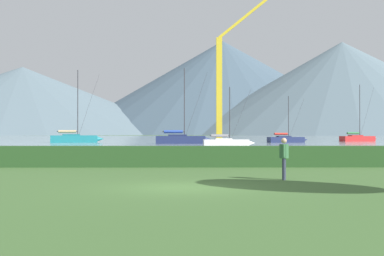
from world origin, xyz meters
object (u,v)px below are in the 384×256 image
object	(u,v)px
sailboat_slip_5	(358,138)
sailboat_slip_8	(181,139)
sailboat_slip_0	(286,139)
sailboat_slip_1	(227,142)
dock_crane	(221,95)
sailboat_slip_4	(74,138)
person_seated_viewer	(284,155)

from	to	relation	value
sailboat_slip_5	sailboat_slip_8	size ratio (longest dim) A/B	0.93
sailboat_slip_0	sailboat_slip_1	distance (m)	29.20
dock_crane	sailboat_slip_4	bearing A→B (deg)	140.06
sailboat_slip_4	sailboat_slip_8	xyz separation A→B (m)	(18.93, -8.73, -0.02)
sailboat_slip_1	sailboat_slip_8	bearing A→B (deg)	105.96
sailboat_slip_1	person_seated_viewer	distance (m)	48.40
dock_crane	sailboat_slip_0	bearing A→B (deg)	58.15
sailboat_slip_1	sailboat_slip_5	world-z (taller)	sailboat_slip_5
sailboat_slip_1	sailboat_slip_5	bearing A→B (deg)	49.89
sailboat_slip_4	sailboat_slip_8	bearing A→B (deg)	-38.72
sailboat_slip_1	dock_crane	xyz separation A→B (m)	(-0.30, 5.87, 6.46)
sailboat_slip_0	sailboat_slip_8	size ratio (longest dim) A/B	0.68
sailboat_slip_4	person_seated_viewer	distance (m)	78.60
sailboat_slip_4	sailboat_slip_5	world-z (taller)	sailboat_slip_4
sailboat_slip_5	sailboat_slip_0	bearing A→B (deg)	-160.05
sailboat_slip_5	sailboat_slip_8	bearing A→B (deg)	-165.10
sailboat_slip_1	sailboat_slip_8	distance (m)	18.82
sailboat_slip_5	dock_crane	bearing A→B (deg)	-147.22
dock_crane	sailboat_slip_5	bearing A→B (deg)	47.68
sailboat_slip_4	sailboat_slip_1	bearing A→B (deg)	-60.69
sailboat_slip_5	person_seated_viewer	distance (m)	91.16
sailboat_slip_5	person_seated_viewer	world-z (taller)	sailboat_slip_5
dock_crane	sailboat_slip_8	bearing A→B (deg)	115.75
sailboat_slip_1	person_seated_viewer	size ratio (longest dim) A/B	4.63
sailboat_slip_1	sailboat_slip_4	distance (m)	36.46
sailboat_slip_5	dock_crane	xyz separation A→B (m)	(-29.01, -31.86, 6.34)
sailboat_slip_8	sailboat_slip_0	bearing A→B (deg)	21.63
sailboat_slip_0	person_seated_viewer	size ratio (longest dim) A/B	4.99
sailboat_slip_4	sailboat_slip_8	world-z (taller)	sailboat_slip_4
sailboat_slip_5	sailboat_slip_8	distance (m)	40.07
sailboat_slip_8	dock_crane	bearing A→B (deg)	-67.53
sailboat_slip_4	sailboat_slip_8	size ratio (longest dim) A/B	1.06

